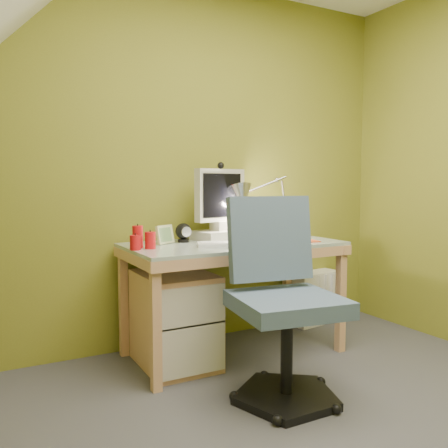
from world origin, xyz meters
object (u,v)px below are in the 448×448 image
desk (233,298)px  desk_lamp (277,193)px  monitor (220,199)px  task_chair (287,300)px  radiator (315,298)px

desk → desk_lamp: 0.81m
monitor → desk_lamp: 0.45m
monitor → desk_lamp: bearing=-13.5°
desk_lamp → desk: bearing=-146.1°
desk_lamp → task_chair: size_ratio=0.58×
task_chair → radiator: bearing=53.4°
monitor → desk: bearing=-103.5°
desk_lamp → monitor: bearing=-167.9°
task_chair → desk_lamp: bearing=66.6°
monitor → desk_lamp: (0.45, 0.00, 0.03)m
monitor → radiator: monitor is taller
desk_lamp → task_chair: (-0.54, -0.87, -0.49)m
desk → desk_lamp: bearing=21.1°
radiator → task_chair: bearing=-143.8°
monitor → desk_lamp: desk_lamp is taller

